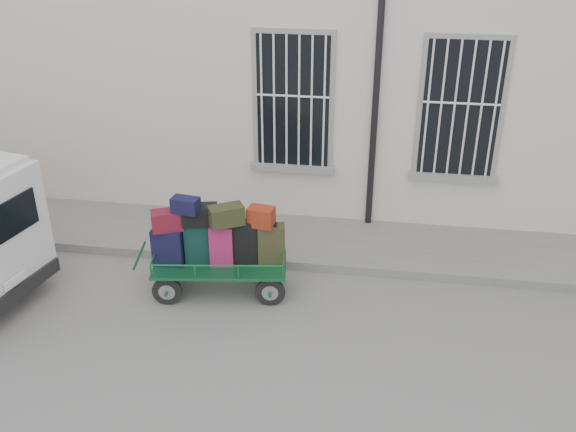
# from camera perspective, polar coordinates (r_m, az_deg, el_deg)

# --- Properties ---
(ground) EXTENTS (80.00, 80.00, 0.00)m
(ground) POSITION_cam_1_polar(r_m,az_deg,el_deg) (9.03, 0.15, -9.37)
(ground) COLOR slate
(ground) RESTS_ON ground
(building) EXTENTS (24.00, 5.15, 6.00)m
(building) POSITION_cam_1_polar(r_m,az_deg,el_deg) (12.97, 4.00, 16.34)
(building) COLOR beige
(building) RESTS_ON ground
(sidewalk) EXTENTS (24.00, 1.70, 0.15)m
(sidewalk) POSITION_cam_1_polar(r_m,az_deg,el_deg) (10.83, 1.91, -2.26)
(sidewalk) COLOR slate
(sidewalk) RESTS_ON ground
(luggage_cart) EXTENTS (2.30, 1.13, 1.56)m
(luggage_cart) POSITION_cam_1_polar(r_m,az_deg,el_deg) (9.29, -6.36, -2.45)
(luggage_cart) COLOR black
(luggage_cart) RESTS_ON ground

